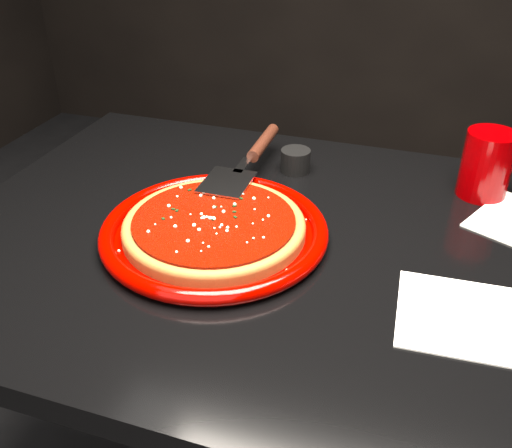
# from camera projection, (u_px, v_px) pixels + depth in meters

# --- Properties ---
(table) EXTENTS (1.20, 0.80, 0.75)m
(table) POSITION_uv_depth(u_px,v_px,m) (300.00, 403.00, 1.10)
(table) COLOR black
(table) RESTS_ON floor
(plate) EXTENTS (0.48, 0.48, 0.03)m
(plate) POSITION_uv_depth(u_px,v_px,m) (214.00, 231.00, 0.91)
(plate) COLOR #770200
(plate) RESTS_ON table
(pizza_crust) EXTENTS (0.38, 0.38, 0.01)m
(pizza_crust) POSITION_uv_depth(u_px,v_px,m) (214.00, 228.00, 0.91)
(pizza_crust) COLOR brown
(pizza_crust) RESTS_ON plate
(pizza_crust_rim) EXTENTS (0.38, 0.38, 0.02)m
(pizza_crust_rim) POSITION_uv_depth(u_px,v_px,m) (214.00, 225.00, 0.90)
(pizza_crust_rim) COLOR brown
(pizza_crust_rim) RESTS_ON plate
(pizza_sauce) EXTENTS (0.34, 0.34, 0.01)m
(pizza_sauce) POSITION_uv_depth(u_px,v_px,m) (214.00, 222.00, 0.90)
(pizza_sauce) COLOR #720A00
(pizza_sauce) RESTS_ON plate
(parmesan_dusting) EXTENTS (0.25, 0.25, 0.01)m
(parmesan_dusting) POSITION_uv_depth(u_px,v_px,m) (214.00, 218.00, 0.90)
(parmesan_dusting) COLOR beige
(parmesan_dusting) RESTS_ON plate
(basil_flecks) EXTENTS (0.23, 0.23, 0.00)m
(basil_flecks) POSITION_uv_depth(u_px,v_px,m) (214.00, 218.00, 0.90)
(basil_flecks) COLOR black
(basil_flecks) RESTS_ON plate
(pizza_server) EXTENTS (0.10, 0.35, 0.03)m
(pizza_server) POSITION_uv_depth(u_px,v_px,m) (248.00, 159.00, 1.06)
(pizza_server) COLOR #B6B8BD
(pizza_server) RESTS_ON plate
(cup) EXTENTS (0.11, 0.11, 0.12)m
(cup) POSITION_uv_depth(u_px,v_px,m) (486.00, 164.00, 1.00)
(cup) COLOR #840001
(cup) RESTS_ON table
(napkin_a) EXTENTS (0.17, 0.17, 0.00)m
(napkin_a) POSITION_uv_depth(u_px,v_px,m) (459.00, 316.00, 0.75)
(napkin_a) COLOR silver
(napkin_a) RESTS_ON table
(ramekin) EXTENTS (0.07, 0.07, 0.04)m
(ramekin) POSITION_uv_depth(u_px,v_px,m) (295.00, 161.00, 1.11)
(ramekin) COLOR black
(ramekin) RESTS_ON table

